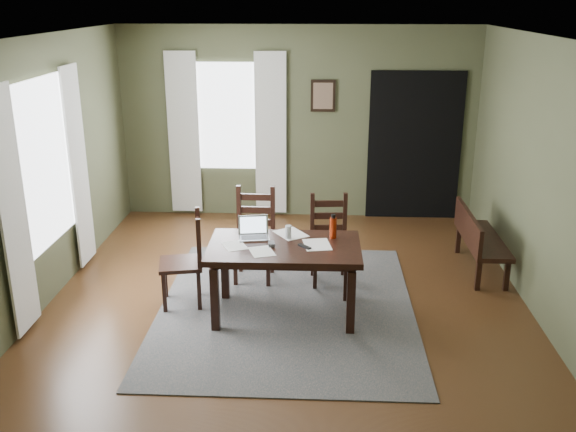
# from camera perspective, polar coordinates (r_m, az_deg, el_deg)

# --- Properties ---
(ground) EXTENTS (5.00, 6.00, 0.01)m
(ground) POSITION_cam_1_polar(r_m,az_deg,el_deg) (6.71, -0.13, -8.17)
(ground) COLOR #492C16
(room_shell) EXTENTS (5.02, 6.02, 2.71)m
(room_shell) POSITION_cam_1_polar(r_m,az_deg,el_deg) (6.10, -0.14, 7.12)
(room_shell) COLOR #4B5034
(room_shell) RESTS_ON ground
(rug) EXTENTS (2.60, 3.20, 0.01)m
(rug) POSITION_cam_1_polar(r_m,az_deg,el_deg) (6.71, -0.13, -8.08)
(rug) COLOR #484848
(rug) RESTS_ON ground
(dining_table) EXTENTS (1.49, 0.90, 0.74)m
(dining_table) POSITION_cam_1_polar(r_m,az_deg,el_deg) (6.29, -0.32, -3.39)
(dining_table) COLOR black
(dining_table) RESTS_ON rug
(chair_end) EXTENTS (0.51, 0.51, 0.98)m
(chair_end) POSITION_cam_1_polar(r_m,az_deg,el_deg) (6.67, -9.07, -3.95)
(chair_end) COLOR black
(chair_end) RESTS_ON rug
(chair_back_left) EXTENTS (0.47, 0.47, 1.03)m
(chair_back_left) POSITION_cam_1_polar(r_m,az_deg,el_deg) (7.21, -3.01, -1.76)
(chair_back_left) COLOR black
(chair_back_left) RESTS_ON rug
(chair_back_right) EXTENTS (0.46, 0.47, 0.98)m
(chair_back_right) POSITION_cam_1_polar(r_m,az_deg,el_deg) (7.14, 3.70, -2.19)
(chair_back_right) COLOR black
(chair_back_right) RESTS_ON rug
(bench) EXTENTS (0.41, 1.26, 0.71)m
(bench) POSITION_cam_1_polar(r_m,az_deg,el_deg) (7.73, 16.48, -1.73)
(bench) COLOR black
(bench) RESTS_ON ground
(laptop) EXTENTS (0.33, 0.28, 0.21)m
(laptop) POSITION_cam_1_polar(r_m,az_deg,el_deg) (6.46, -3.08, -1.42)
(laptop) COLOR #B7B7BC
(laptop) RESTS_ON dining_table
(computer_mouse) EXTENTS (0.07, 0.11, 0.04)m
(computer_mouse) POSITION_cam_1_polar(r_m,az_deg,el_deg) (6.24, -1.48, -2.49)
(computer_mouse) COLOR #3F3F42
(computer_mouse) RESTS_ON dining_table
(tv_remote) EXTENTS (0.14, 0.15, 0.02)m
(tv_remote) POSITION_cam_1_polar(r_m,az_deg,el_deg) (6.20, 1.48, -2.73)
(tv_remote) COLOR black
(tv_remote) RESTS_ON dining_table
(drinking_glass) EXTENTS (0.07, 0.07, 0.14)m
(drinking_glass) POSITION_cam_1_polar(r_m,az_deg,el_deg) (6.40, 0.03, -1.45)
(drinking_glass) COLOR silver
(drinking_glass) RESTS_ON dining_table
(water_bottle) EXTENTS (0.09, 0.09, 0.25)m
(water_bottle) POSITION_cam_1_polar(r_m,az_deg,el_deg) (6.42, 4.03, -1.00)
(water_bottle) COLOR #AC2A0D
(water_bottle) RESTS_ON dining_table
(paper_a) EXTENTS (0.30, 0.33, 0.00)m
(paper_a) POSITION_cam_1_polar(r_m,az_deg,el_deg) (6.26, -4.77, -2.65)
(paper_a) COLOR white
(paper_a) RESTS_ON dining_table
(paper_b) EXTENTS (0.30, 0.36, 0.00)m
(paper_b) POSITION_cam_1_polar(r_m,az_deg,el_deg) (6.27, 2.60, -2.55)
(paper_b) COLOR white
(paper_b) RESTS_ON dining_table
(paper_c) EXTENTS (0.39, 0.42, 0.00)m
(paper_c) POSITION_cam_1_polar(r_m,az_deg,el_deg) (6.55, 0.24, -1.58)
(paper_c) COLOR white
(paper_c) RESTS_ON dining_table
(paper_e) EXTENTS (0.29, 0.33, 0.00)m
(paper_e) POSITION_cam_1_polar(r_m,az_deg,el_deg) (6.11, -2.35, -3.17)
(paper_e) COLOR white
(paper_e) RESTS_ON dining_table
(window_left) EXTENTS (0.01, 1.30, 1.70)m
(window_left) POSITION_cam_1_polar(r_m,az_deg,el_deg) (6.95, -20.89, 4.36)
(window_left) COLOR white
(window_left) RESTS_ON ground
(window_back) EXTENTS (1.00, 0.01, 1.50)m
(window_back) POSITION_cam_1_polar(r_m,az_deg,el_deg) (9.17, -5.47, 8.80)
(window_back) COLOR white
(window_back) RESTS_ON ground
(curtain_left_near) EXTENTS (0.03, 0.48, 2.30)m
(curtain_left_near) POSITION_cam_1_polar(r_m,az_deg,el_deg) (6.29, -23.24, 0.23)
(curtain_left_near) COLOR silver
(curtain_left_near) RESTS_ON ground
(curtain_left_far) EXTENTS (0.03, 0.48, 2.30)m
(curtain_left_far) POSITION_cam_1_polar(r_m,az_deg,el_deg) (7.73, -18.13, 4.13)
(curtain_left_far) COLOR silver
(curtain_left_far) RESTS_ON ground
(curtain_back_left) EXTENTS (0.44, 0.03, 2.30)m
(curtain_back_left) POSITION_cam_1_polar(r_m,az_deg,el_deg) (9.30, -9.26, 7.21)
(curtain_back_left) COLOR silver
(curtain_back_left) RESTS_ON ground
(curtain_back_right) EXTENTS (0.44, 0.03, 2.30)m
(curtain_back_right) POSITION_cam_1_polar(r_m,az_deg,el_deg) (9.12, -1.56, 7.22)
(curtain_back_right) COLOR silver
(curtain_back_right) RESTS_ON ground
(framed_picture) EXTENTS (0.34, 0.03, 0.44)m
(framed_picture) POSITION_cam_1_polar(r_m,az_deg,el_deg) (9.03, 3.13, 10.62)
(framed_picture) COLOR black
(framed_picture) RESTS_ON ground
(doorway_back) EXTENTS (1.30, 0.03, 2.10)m
(doorway_back) POSITION_cam_1_polar(r_m,az_deg,el_deg) (9.25, 11.17, 6.09)
(doorway_back) COLOR black
(doorway_back) RESTS_ON ground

